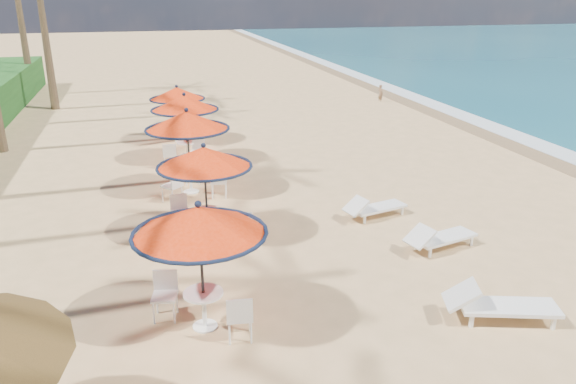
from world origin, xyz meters
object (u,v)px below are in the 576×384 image
object	(u,v)px
station_2	(188,131)
lounger_mid	(439,237)
station_3	(184,110)
station_0	(199,233)
station_1	(203,170)
lounger_near	(497,304)
lounger_far	(373,207)
station_4	(178,98)

from	to	relation	value
station_2	lounger_mid	world-z (taller)	station_2
station_3	station_0	bearing A→B (deg)	-93.43
station_1	station_2	world-z (taller)	station_2
lounger_near	lounger_far	size ratio (longest dim) A/B	1.15
lounger_far	station_2	bearing A→B (deg)	129.85
lounger_far	station_0	bearing A→B (deg)	-155.26
lounger_near	lounger_far	distance (m)	5.31
station_2	lounger_mid	bearing A→B (deg)	-46.17
lounger_near	lounger_far	world-z (taller)	lounger_near
station_4	lounger_near	size ratio (longest dim) A/B	1.05
station_2	station_3	bearing A→B (deg)	87.17
station_0	station_1	size ratio (longest dim) A/B	1.02
lounger_mid	lounger_far	xyz separation A→B (m)	(-0.73, 2.25, -0.01)
station_1	lounger_near	bearing A→B (deg)	-47.10
station_2	lounger_far	world-z (taller)	station_2
station_3	lounger_far	xyz separation A→B (m)	(4.43, -6.62, -1.60)
station_3	lounger_near	size ratio (longest dim) A/B	1.14
station_4	lounger_mid	distance (m)	13.06
station_3	station_4	world-z (taller)	station_3
lounger_near	lounger_mid	distance (m)	3.09
station_3	station_4	size ratio (longest dim) A/B	1.08
station_0	station_2	xyz separation A→B (m)	(0.48, 7.44, 0.01)
lounger_mid	station_0	bearing A→B (deg)	-176.30
station_3	lounger_near	bearing A→B (deg)	-68.55
station_2	lounger_far	distance (m)	5.88
station_2	lounger_far	bearing A→B (deg)	-35.69
lounger_mid	station_2	bearing A→B (deg)	119.49
station_4	lounger_near	world-z (taller)	station_4
station_4	lounger_near	bearing A→B (deg)	-72.65
station_4	lounger_mid	xyz separation A→B (m)	(5.15, -11.92, -1.45)
lounger_mid	lounger_far	size ratio (longest dim) A/B	1.03
lounger_mid	station_3	bearing A→B (deg)	105.84
station_0	station_3	size ratio (longest dim) A/B	1.00
station_0	lounger_mid	bearing A→B (deg)	18.04
station_1	lounger_mid	size ratio (longest dim) A/B	1.24
station_0	lounger_near	xyz separation A→B (m)	(5.33, -1.16, -1.55)
station_1	lounger_mid	world-z (taller)	station_1
station_4	station_0	bearing A→B (deg)	-92.70
station_2	lounger_near	world-z (taller)	station_2
station_3	station_2	bearing A→B (deg)	-92.83
lounger_near	lounger_mid	size ratio (longest dim) A/B	1.12
station_0	station_4	xyz separation A→B (m)	(0.65, 13.81, -0.14)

